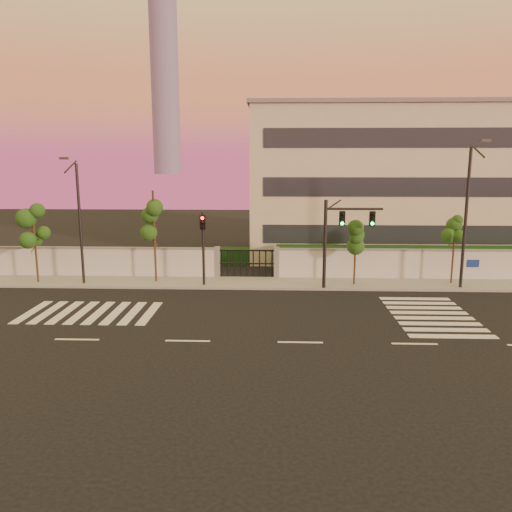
{
  "coord_description": "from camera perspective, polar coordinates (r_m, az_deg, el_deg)",
  "views": [
    {
      "loc": [
        -1.2,
        -20.94,
        7.91
      ],
      "look_at": [
        -2.17,
        6.0,
        2.73
      ],
      "focal_mm": 35.0,
      "sensor_mm": 36.0,
      "label": 1
    }
  ],
  "objects": [
    {
      "name": "hedge_row",
      "position": [
        36.46,
        5.74,
        -0.39
      ],
      "size": [
        41.0,
        4.25,
        1.8
      ],
      "color": "black",
      "rests_on": "ground"
    },
    {
      "name": "institutional_building",
      "position": [
        44.16,
        15.58,
        8.21
      ],
      "size": [
        24.4,
        12.4,
        12.25
      ],
      "color": "beige",
      "rests_on": "ground"
    },
    {
      "name": "sidewalk",
      "position": [
        32.43,
        4.13,
        -3.13
      ],
      "size": [
        60.0,
        3.0,
        0.15
      ],
      "primitive_type": "cube",
      "color": "gray",
      "rests_on": "ground"
    },
    {
      "name": "streetlight_west",
      "position": [
        33.13,
        -19.61,
        4.13
      ],
      "size": [
        0.48,
        1.95,
        8.1
      ],
      "color": "black",
      "rests_on": "ground"
    },
    {
      "name": "traffic_signal_main",
      "position": [
        30.65,
        9.22,
        2.52
      ],
      "size": [
        3.53,
        0.36,
        5.58
      ],
      "rotation": [
        0.0,
        0.0,
        0.01
      ],
      "color": "black",
      "rests_on": "ground"
    },
    {
      "name": "street_tree_c",
      "position": [
        32.53,
        -11.57,
        4.54
      ],
      "size": [
        1.63,
        1.3,
        6.05
      ],
      "color": "#382314",
      "rests_on": "ground"
    },
    {
      "name": "streetlight_east",
      "position": [
        32.64,
        23.01,
        4.73
      ],
      "size": [
        0.54,
        2.18,
        9.07
      ],
      "color": "black",
      "rests_on": "ground"
    },
    {
      "name": "street_tree_b",
      "position": [
        34.78,
        -24.01,
        3.03
      ],
      "size": [
        1.64,
        1.31,
        5.07
      ],
      "color": "#382314",
      "rests_on": "ground"
    },
    {
      "name": "street_tree_e",
      "position": [
        33.96,
        21.77,
        2.32
      ],
      "size": [
        1.45,
        1.15,
        4.5
      ],
      "color": "#382314",
      "rests_on": "ground"
    },
    {
      "name": "road_markings",
      "position": [
        25.94,
        1.13,
        -6.85
      ],
      "size": [
        57.0,
        7.62,
        0.02
      ],
      "color": "silver",
      "rests_on": "ground"
    },
    {
      "name": "traffic_signal_secondary",
      "position": [
        31.3,
        -6.07,
        1.84
      ],
      "size": [
        0.37,
        0.35,
        4.76
      ],
      "rotation": [
        0.0,
        0.0,
        0.29
      ],
      "color": "black",
      "rests_on": "ground"
    },
    {
      "name": "distant_skyscraper",
      "position": [
        312.35,
        -10.44,
        20.67
      ],
      "size": [
        16.0,
        16.0,
        118.0
      ],
      "color": "slate",
      "rests_on": "ground"
    },
    {
      "name": "street_tree_d",
      "position": [
        31.87,
        11.35,
        1.9
      ],
      "size": [
        1.54,
        1.23,
        4.14
      ],
      "color": "#382314",
      "rests_on": "ground"
    },
    {
      "name": "perimeter_wall",
      "position": [
        33.67,
        4.24,
        -0.87
      ],
      "size": [
        60.0,
        0.36,
        2.2
      ],
      "color": "silver",
      "rests_on": "ground"
    },
    {
      "name": "ground",
      "position": [
        22.42,
        5.07,
        -9.82
      ],
      "size": [
        120.0,
        120.0,
        0.0
      ],
      "primitive_type": "plane",
      "color": "black",
      "rests_on": "ground"
    }
  ]
}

